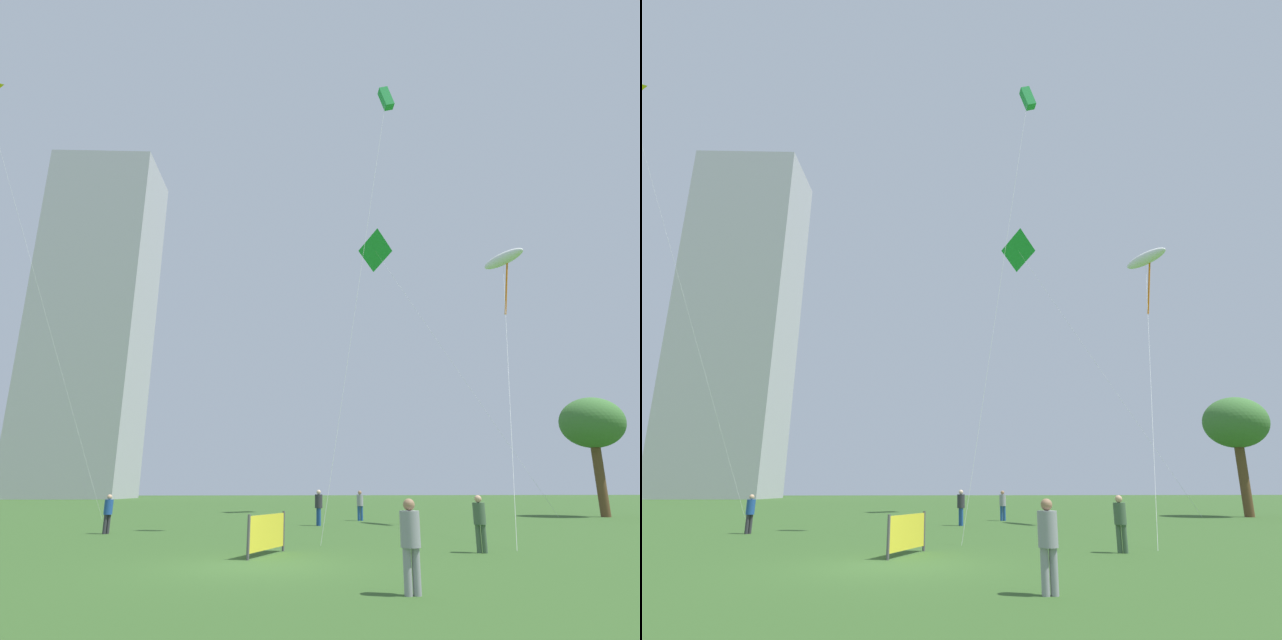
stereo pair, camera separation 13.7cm
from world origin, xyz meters
TOP-DOWN VIEW (x-y plane):
  - ground at (0.00, 0.00)m, footprint 280.00×280.00m
  - person_standing_0 at (6.05, 18.57)m, footprint 0.37×0.37m
  - person_standing_1 at (-6.25, 10.41)m, footprint 0.35×0.35m
  - person_standing_3 at (6.62, 2.06)m, footprint 0.36×0.36m
  - person_standing_4 at (3.14, 14.52)m, footprint 0.39×0.39m
  - person_standing_5 at (2.79, -4.08)m, footprint 0.36×0.36m
  - kite_flying_0 at (5.90, 8.00)m, footprint 4.18×3.60m
  - kite_flying_1 at (9.49, 27.19)m, footprint 11.74×7.26m
  - kite_flying_3 at (13.74, 12.82)m, footprint 6.63×11.94m
  - park_tree_0 at (23.04, 20.99)m, footprint 4.28×4.28m
  - distant_highrise_0 at (-34.55, 93.97)m, footprint 21.71×17.34m
  - event_banner at (0.31, 2.21)m, footprint 1.11×2.12m

SIDE VIEW (x-z plane):
  - ground at x=0.00m, z-range 0.00..0.00m
  - event_banner at x=0.31m, z-range 0.04..1.18m
  - person_standing_1 at x=-6.25m, z-range 0.12..1.69m
  - person_standing_3 at x=6.62m, z-range 0.13..1.74m
  - person_standing_5 at x=2.79m, z-range 0.13..1.76m
  - person_standing_0 at x=6.05m, z-range 0.13..1.81m
  - person_standing_4 at x=3.14m, z-range 0.14..1.88m
  - park_tree_0 at x=23.04m, z-range 2.12..10.05m
  - kite_flying_3 at x=13.74m, z-range 7.01..21.99m
  - kite_flying_0 at x=5.90m, z-range 10.09..31.78m
  - kite_flying_1 at x=9.49m, z-range 10.26..32.64m
  - distant_highrise_0 at x=-34.55m, z-range 0.00..69.65m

